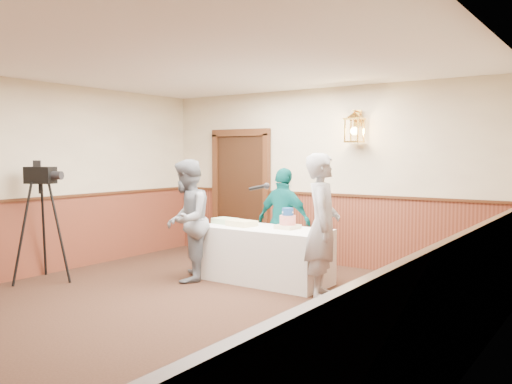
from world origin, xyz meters
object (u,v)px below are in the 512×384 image
at_px(sheet_cake_green, 225,221).
at_px(display_table, 264,255).
at_px(tiered_cake, 288,221).
at_px(tv_camera_rig, 42,230).
at_px(baker, 322,226).
at_px(sheet_cake_yellow, 242,223).
at_px(assistant_p, 284,221).
at_px(interviewer, 187,220).

bearing_deg(sheet_cake_green, display_table, -4.16).
xyz_separation_m(display_table, tiered_cake, (0.33, 0.08, 0.49)).
xyz_separation_m(sheet_cake_green, tv_camera_rig, (-1.81, -1.78, -0.08)).
bearing_deg(baker, display_table, 50.01).
relative_size(tiered_cake, sheet_cake_yellow, 0.80).
bearing_deg(baker, sheet_cake_yellow, 55.60).
bearing_deg(tv_camera_rig, sheet_cake_green, 23.45).
bearing_deg(assistant_p, tiered_cake, 133.08).
height_order(assistant_p, tv_camera_rig, tv_camera_rig).
bearing_deg(sheet_cake_yellow, baker, -10.40).
xyz_separation_m(sheet_cake_green, baker, (1.77, -0.35, 0.10)).
distance_m(sheet_cake_green, tv_camera_rig, 2.53).
distance_m(tiered_cake, interviewer, 1.39).
xyz_separation_m(interviewer, assistant_p, (0.90, 1.10, -0.06)).
relative_size(sheet_cake_green, baker, 0.18).
relative_size(display_table, sheet_cake_green, 5.52).
relative_size(sheet_cake_yellow, baker, 0.21).
relative_size(sheet_cake_yellow, sheet_cake_green, 1.14).
bearing_deg(sheet_cake_yellow, display_table, 7.06).
xyz_separation_m(display_table, assistant_p, (-0.01, 0.54, 0.40)).
height_order(sheet_cake_yellow, baker, baker).
bearing_deg(interviewer, sheet_cake_green, 135.10).
bearing_deg(tiered_cake, display_table, -166.64).
distance_m(assistant_p, tv_camera_rig, 3.38).
xyz_separation_m(display_table, sheet_cake_green, (-0.72, 0.05, 0.41)).
height_order(sheet_cake_green, assistant_p, assistant_p).
relative_size(baker, assistant_p, 1.13).
distance_m(interviewer, tv_camera_rig, 1.99).
xyz_separation_m(tiered_cake, sheet_cake_green, (-1.05, -0.03, -0.07)).
distance_m(tiered_cake, assistant_p, 0.58).
bearing_deg(interviewer, tv_camera_rig, -81.88).
bearing_deg(tiered_cake, baker, -27.64).
distance_m(baker, tv_camera_rig, 3.85).
height_order(sheet_cake_yellow, sheet_cake_green, same).
xyz_separation_m(tiered_cake, interviewer, (-1.24, -0.64, -0.02)).
bearing_deg(tv_camera_rig, display_table, 13.23).
xyz_separation_m(assistant_p, tv_camera_rig, (-2.51, -2.26, -0.07)).
bearing_deg(sheet_cake_yellow, interviewer, -137.19).
distance_m(display_table, interviewer, 1.17).
relative_size(display_table, baker, 1.02).
height_order(interviewer, baker, baker).
relative_size(sheet_cake_green, assistant_p, 0.21).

